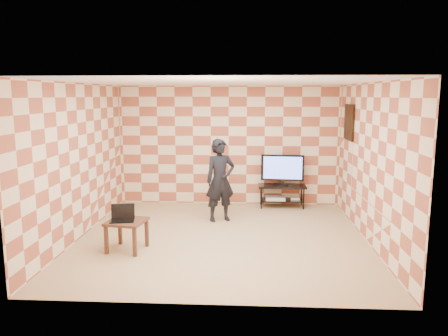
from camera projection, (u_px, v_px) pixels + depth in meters
The scene contains 14 objects.
floor at pixel (222, 238), 7.70m from camera, with size 5.00×5.00×0.00m, color tan.
wall_back at pixel (229, 146), 9.94m from camera, with size 5.00×0.02×2.70m, color beige.
wall_front at pixel (209, 195), 5.02m from camera, with size 5.00×0.02×2.70m, color beige.
wall_left at pixel (79, 161), 7.62m from camera, with size 0.02×5.00×2.70m, color beige.
wall_right at pixel (370, 164), 7.34m from camera, with size 0.02×5.00×2.70m, color beige.
ceiling at pixel (222, 82), 7.26m from camera, with size 5.00×5.00×0.02m, color white.
wall_art at pixel (349, 122), 8.77m from camera, with size 0.04×0.72×0.72m.
tv_stand at pixel (282, 191), 9.77m from camera, with size 1.05×0.47×0.50m.
tv at pixel (282, 168), 9.68m from camera, with size 0.95×0.20×0.69m.
dvd_player at pixel (275, 198), 9.76m from camera, with size 0.42×0.30×0.07m, color silver.
game_console at pixel (295, 199), 9.79m from camera, with size 0.19×0.14×0.04m, color silver.
side_table at pixel (127, 226), 7.02m from camera, with size 0.66×0.66×0.50m.
laptop at pixel (123, 217), 7.00m from camera, with size 0.42×0.36×0.25m.
person at pixel (220, 180), 8.64m from camera, with size 0.60×0.39×1.64m, color black.
Camera 1 is at (0.45, -7.38, 2.48)m, focal length 35.00 mm.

